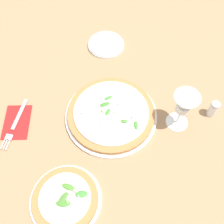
{
  "coord_description": "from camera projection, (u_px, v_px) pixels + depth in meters",
  "views": [
    {
      "loc": [
        0.48,
        -0.09,
        0.82
      ],
      "look_at": [
        0.01,
        0.0,
        0.03
      ],
      "focal_mm": 42.0,
      "sensor_mm": 36.0,
      "label": 1
    }
  ],
  "objects": [
    {
      "name": "wine_glass",
      "position": [
        184.0,
        105.0,
        0.84
      ],
      "size": [
        0.08,
        0.08,
        0.16
      ],
      "color": "white",
      "rests_on": "ground_plane"
    },
    {
      "name": "pizza_personal_side",
      "position": [
        66.0,
        200.0,
        0.78
      ],
      "size": [
        0.22,
        0.22,
        0.05
      ],
      "color": "white",
      "rests_on": "ground_plane"
    },
    {
      "name": "fork",
      "position": [
        15.0,
        123.0,
        0.93
      ],
      "size": [
        0.2,
        0.1,
        0.0
      ],
      "rotation": [
        0.0,
        0.0,
        -0.4
      ],
      "color": "silver",
      "rests_on": "ground_plane"
    },
    {
      "name": "napkin",
      "position": [
        17.0,
        122.0,
        0.94
      ],
      "size": [
        0.15,
        0.11,
        0.01
      ],
      "rotation": [
        0.0,
        0.0,
        -0.17
      ],
      "color": "#B21E1E",
      "rests_on": "ground_plane"
    },
    {
      "name": "shaker_pepper",
      "position": [
        213.0,
        109.0,
        0.93
      ],
      "size": [
        0.03,
        0.03,
        0.07
      ],
      "color": "silver",
      "rests_on": "ground_plane"
    },
    {
      "name": "pizza_arugula_main",
      "position": [
        112.0,
        114.0,
        0.94
      ],
      "size": [
        0.33,
        0.33,
        0.05
      ],
      "color": "white",
      "rests_on": "ground_plane"
    },
    {
      "name": "side_plate_white",
      "position": [
        106.0,
        44.0,
        1.13
      ],
      "size": [
        0.16,
        0.16,
        0.02
      ],
      "color": "white",
      "rests_on": "ground_plane"
    },
    {
      "name": "ground_plane",
      "position": [
        111.0,
        114.0,
        0.96
      ],
      "size": [
        6.0,
        6.0,
        0.0
      ],
      "primitive_type": "plane",
      "color": "#9E7A56"
    }
  ]
}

